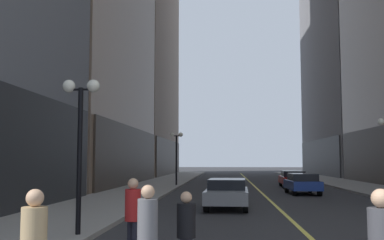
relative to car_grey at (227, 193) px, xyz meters
The scene contains 13 objects.
ground_plane 18.71m from the car_grey, 82.89° to the left, with size 200.00×200.00×0.00m, color #2D2D30.
sidewalk_left 19.49m from the car_grey, 107.74° to the left, with size 4.50×78.00×0.15m, color gray.
sidewalk_right 21.36m from the car_grey, 60.34° to the left, with size 4.50×78.00×0.15m, color gray.
lane_centre_stripe 18.71m from the car_grey, 82.89° to the left, with size 0.16×70.00×0.01m, color #E5D64C.
building_left_far 51.36m from the car_grey, 109.17° to the left, with size 14.11×26.00×46.83m.
car_grey is the anchor object (origin of this frame).
car_blue 10.13m from the car_grey, 61.61° to the left, with size 1.89×4.05×1.32m.
car_red 16.99m from the car_grey, 71.98° to the left, with size 1.97×4.76×1.32m.
pedestrian_in_grey_suit 13.00m from the car_grey, 95.88° to the right, with size 0.36×0.36×1.76m.
pedestrian_in_black_coat 12.23m from the car_grey, 93.54° to the right, with size 0.48×0.48×1.61m.
pedestrian_in_red_jacket 10.90m from the car_grey, 100.83° to the right, with size 0.48×0.48×1.78m.
street_lamp_left_near 9.50m from the car_grey, 116.52° to the right, with size 1.06×0.36×4.43m.
street_lamp_left_far 16.92m from the car_grey, 104.13° to the left, with size 1.06×0.36×4.43m.
Camera 1 is at (-2.34, -3.97, 2.17)m, focal length 42.05 mm.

